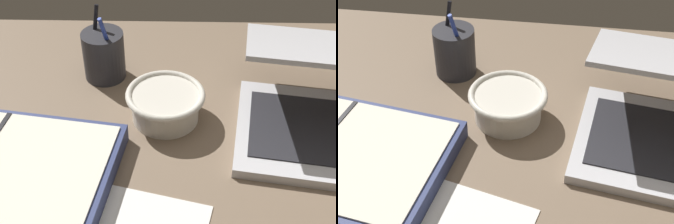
{
  "view_description": "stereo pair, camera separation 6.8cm",
  "coord_description": "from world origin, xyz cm",
  "views": [
    {
      "loc": [
        -2.76,
        -49.39,
        57.63
      ],
      "look_at": [
        -4.1,
        8.14,
        9.0
      ],
      "focal_mm": 50.0,
      "sensor_mm": 36.0,
      "label": 1
    },
    {
      "loc": [
        4.0,
        -48.84,
        57.63
      ],
      "look_at": [
        -4.1,
        8.14,
        9.0
      ],
      "focal_mm": 50.0,
      "sensor_mm": 36.0,
      "label": 2
    }
  ],
  "objects": [
    {
      "name": "bowl",
      "position": [
        -4.72,
        14.89,
        5.22
      ],
      "size": [
        14.06,
        14.06,
        5.81
      ],
      "color": "silver",
      "rests_on": "desk_top"
    },
    {
      "name": "pen_cup",
      "position": [
        -17.16,
        27.64,
        6.96
      ],
      "size": [
        8.19,
        8.19,
        14.61
      ],
      "color": "#28282D",
      "rests_on": "desk_top"
    },
    {
      "name": "desk_top",
      "position": [
        0.0,
        0.0,
        1.0
      ],
      "size": [
        140.0,
        100.0,
        2.0
      ],
      "primitive_type": "cube",
      "color": "#75604C",
      "rests_on": "ground"
    }
  ]
}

